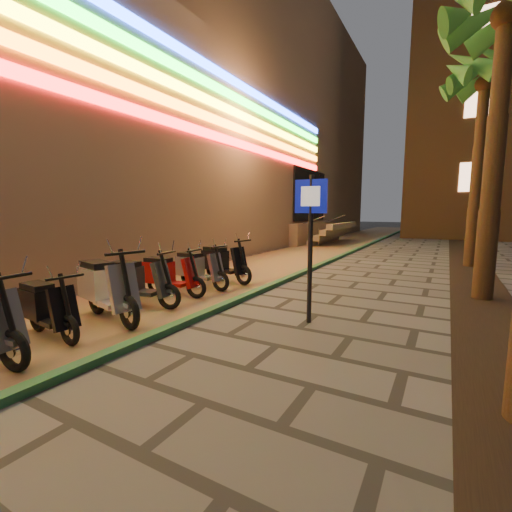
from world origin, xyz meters
The scene contains 14 objects.
ground centered at (0.00, 0.00, 0.00)m, with size 120.00×120.00×0.00m, color #474442.
parking_strip centered at (-2.60, 10.00, 0.01)m, with size 3.40×60.00×0.01m, color #8C7251.
green_curb centered at (-0.90, 10.00, 0.05)m, with size 0.18×60.00×0.10m, color #246238.
planting_strip centered at (3.60, 5.00, 0.01)m, with size 1.20×40.00×0.02m, color black.
mall_building centered at (-15.47, 10.02, 7.48)m, with size 24.23×44.00×15.00m.
palm_c centered at (3.60, 7.00, 5.73)m, with size 2.97×3.02×6.91m.
palm_d centered at (3.60, 12.00, 5.94)m, with size 2.97×3.02×7.16m.
pedestrian_sign centered at (0.87, 3.68, 1.61)m, with size 0.55×0.10×2.49m.
scooter_6 centered at (-2.41, 1.13, 0.45)m, with size 1.47×0.54×1.03m.
scooter_7 centered at (-2.36, 2.13, 0.57)m, with size 1.85×0.88×1.30m.
scooter_8 centered at (-2.53, 2.95, 0.51)m, with size 1.66×0.71×1.16m.
scooter_9 centered at (-2.58, 3.92, 0.48)m, with size 1.58×0.61×1.11m.
scooter_10 centered at (-2.50, 4.87, 0.49)m, with size 1.59×0.57×1.12m.
scooter_11 centered at (-2.43, 5.83, 0.52)m, with size 1.70×0.76×1.20m.
Camera 1 is at (2.85, -1.71, 1.91)m, focal length 24.00 mm.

